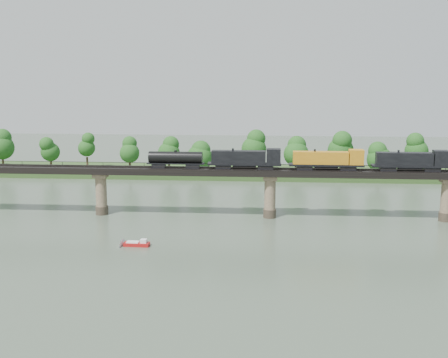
{
  "coord_description": "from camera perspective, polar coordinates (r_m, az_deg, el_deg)",
  "views": [
    {
      "loc": [
        -0.93,
        -97.56,
        33.63
      ],
      "look_at": [
        -10.71,
        30.0,
        9.0
      ],
      "focal_mm": 45.0,
      "sensor_mm": 36.0,
      "label": 1
    }
  ],
  "objects": [
    {
      "name": "far_treeline",
      "position": [
        179.95,
        2.03,
        2.97
      ],
      "size": [
        289.06,
        17.54,
        13.6
      ],
      "color": "#382619",
      "rests_on": "far_bank"
    },
    {
      "name": "motorboat",
      "position": [
        111.72,
        -8.81,
        -6.5
      ],
      "size": [
        5.03,
        1.98,
        1.39
      ],
      "rotation": [
        0.0,
        0.0,
        -0.04
      ],
      "color": "#A61313",
      "rests_on": "ground"
    },
    {
      "name": "far_bank",
      "position": [
        185.49,
        4.6,
        0.67
      ],
      "size": [
        300.0,
        24.0,
        1.6
      ],
      "primitive_type": "cube",
      "color": "#27451B",
      "rests_on": "ground"
    },
    {
      "name": "bridge_superstructure",
      "position": [
        129.42,
        4.74,
        1.15
      ],
      "size": [
        220.0,
        4.9,
        0.75
      ],
      "color": "black",
      "rests_on": "bridge"
    },
    {
      "name": "freight_train",
      "position": [
        129.32,
        7.68,
        1.96
      ],
      "size": [
        68.45,
        2.67,
        4.71
      ],
      "color": "black",
      "rests_on": "bridge"
    },
    {
      "name": "bridge",
      "position": [
        130.64,
        4.69,
        -1.59
      ],
      "size": [
        236.0,
        30.0,
        11.5
      ],
      "color": "#473A2D",
      "rests_on": "ground"
    },
    {
      "name": "ground",
      "position": [
        103.2,
        4.71,
        -8.16
      ],
      "size": [
        400.0,
        400.0,
        0.0
      ],
      "primitive_type": "plane",
      "color": "#394838",
      "rests_on": "ground"
    }
  ]
}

